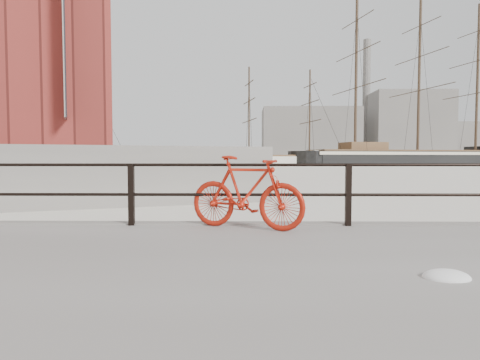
% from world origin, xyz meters
% --- Properties ---
extents(ground, '(400.00, 400.00, 0.00)m').
position_xyz_m(ground, '(0.00, 0.00, 0.00)').
color(ground, white).
rests_on(ground, ground).
extents(promenade, '(36.00, 8.00, 0.35)m').
position_xyz_m(promenade, '(0.00, -4.00, 0.17)').
color(promenade, gray).
rests_on(promenade, ground).
extents(far_quay, '(78.44, 148.07, 1.80)m').
position_xyz_m(far_quay, '(-40.00, 72.00, 0.90)').
color(far_quay, gray).
rests_on(far_quay, ground).
extents(guardrail, '(28.00, 0.10, 1.00)m').
position_xyz_m(guardrail, '(0.00, -0.15, 0.85)').
color(guardrail, black).
rests_on(guardrail, promenade).
extents(bicycle, '(1.82, 1.01, 1.13)m').
position_xyz_m(bicycle, '(-1.64, -0.47, 0.91)').
color(bicycle, '#AB1A0B').
rests_on(bicycle, promenade).
extents(barque_black, '(67.15, 36.67, 35.90)m').
position_xyz_m(barque_black, '(34.35, 83.33, 0.00)').
color(barque_black, black).
rests_on(barque_black, ground).
extents(schooner_mid, '(28.67, 17.02, 19.48)m').
position_xyz_m(schooner_mid, '(4.84, 75.88, 0.00)').
color(schooner_mid, beige).
rests_on(schooner_mid, ground).
extents(schooner_left, '(23.04, 14.66, 16.48)m').
position_xyz_m(schooner_left, '(-33.28, 65.44, 0.00)').
color(schooner_left, white).
rests_on(schooner_left, ground).
extents(workboat_far, '(12.31, 9.74, 7.00)m').
position_xyz_m(workboat_far, '(-31.01, 48.64, 0.00)').
color(workboat_far, black).
rests_on(workboat_far, ground).
extents(apartment_cream, '(24.16, 21.40, 21.20)m').
position_xyz_m(apartment_cream, '(-38.11, 61.98, 12.40)').
color(apartment_cream, beige).
rests_on(apartment_cream, far_quay).
extents(apartment_grey, '(26.02, 22.15, 23.20)m').
position_xyz_m(apartment_grey, '(-46.35, 82.38, 13.40)').
color(apartment_grey, '#9D9D98').
rests_on(apartment_grey, far_quay).
extents(apartment_brick, '(27.87, 22.90, 21.20)m').
position_xyz_m(apartment_brick, '(-54.97, 103.70, 12.40)').
color(apartment_brick, brown).
rests_on(apartment_brick, far_quay).
extents(industrial_west, '(32.00, 18.00, 18.00)m').
position_xyz_m(industrial_west, '(20.00, 140.00, 9.00)').
color(industrial_west, gray).
rests_on(industrial_west, ground).
extents(industrial_mid, '(26.00, 20.00, 24.00)m').
position_xyz_m(industrial_mid, '(55.00, 145.00, 12.00)').
color(industrial_mid, gray).
rests_on(industrial_mid, ground).
extents(industrial_east, '(20.00, 16.00, 14.00)m').
position_xyz_m(industrial_east, '(78.00, 150.00, 7.00)').
color(industrial_east, gray).
rests_on(industrial_east, ground).
extents(smokestack, '(2.80, 2.80, 44.00)m').
position_xyz_m(smokestack, '(42.00, 150.00, 22.00)').
color(smokestack, gray).
rests_on(smokestack, ground).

